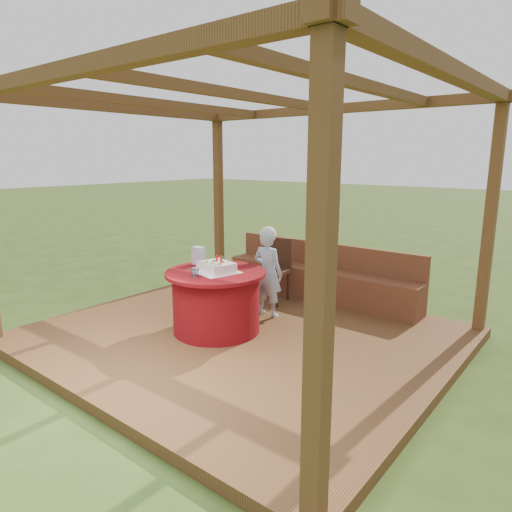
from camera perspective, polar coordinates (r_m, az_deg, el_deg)
The scene contains 10 objects.
ground at distance 5.49m, azimuth -1.66°, elevation -10.70°, with size 60.00×60.00×0.00m, color #2C4416.
deck at distance 5.46m, azimuth -1.67°, elevation -10.12°, with size 4.50×4.00×0.12m, color brown.
pergola at distance 5.06m, azimuth -1.84°, elevation 15.29°, with size 4.50×4.00×2.72m.
bench at distance 6.69m, azimuth 7.90°, elevation -3.06°, with size 3.00×0.42×0.80m.
table at distance 5.39m, azimuth -4.99°, elevation -5.60°, with size 1.17×1.17×0.73m.
chair at distance 6.47m, azimuth 2.22°, elevation -1.29°, with size 0.53×0.53×0.90m.
elderly_woman at distance 5.83m, azimuth 1.49°, elevation -1.85°, with size 0.43×0.30×1.17m.
birthday_cake at distance 5.24m, azimuth -4.95°, elevation -1.40°, with size 0.53×0.53×0.19m.
gift_bag at distance 5.63m, azimuth -7.17°, elevation 0.05°, with size 0.15×0.10×0.22m, color #F29CD4.
drinking_glass at distance 5.06m, azimuth -7.69°, elevation -2.06°, with size 0.11×0.11×0.10m, color white.
Camera 1 is at (3.28, -3.84, 2.14)m, focal length 32.00 mm.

